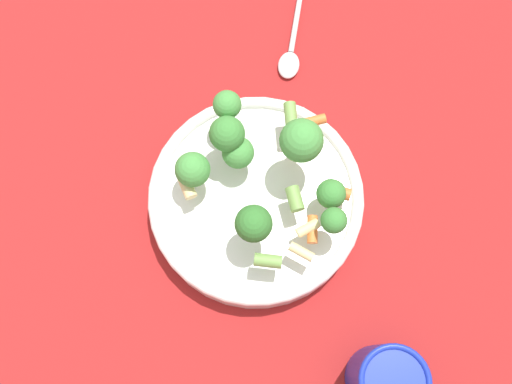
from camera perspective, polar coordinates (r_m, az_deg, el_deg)
ground_plane at (r=0.69m, az=0.00°, el=-1.19°), size 3.00×3.00×0.00m
bowl at (r=0.67m, az=0.00°, el=-0.72°), size 0.24×0.24×0.04m
pasta_salad at (r=0.61m, az=0.60°, el=2.52°), size 0.17×0.19×0.09m
cup at (r=0.63m, az=12.28°, el=-17.08°), size 0.07×0.07×0.09m
spoon at (r=0.76m, az=3.52°, el=14.18°), size 0.14×0.12×0.01m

